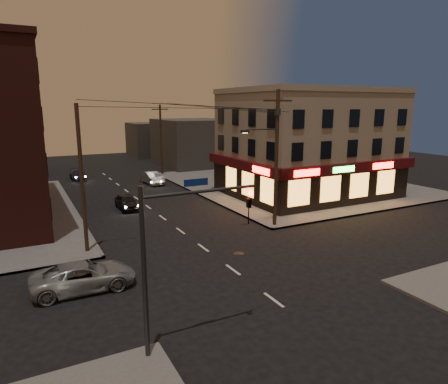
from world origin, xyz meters
TOP-DOWN VIEW (x-y plane):
  - ground at (0.00, 0.00)m, footprint 120.00×120.00m
  - sidewalk_ne at (18.00, 19.00)m, footprint 24.00×28.00m
  - pizza_building at (15.93, 13.43)m, footprint 15.85×12.85m
  - bg_building_ne_a at (14.00, 38.00)m, footprint 10.00×12.00m
  - bg_building_ne_b at (12.00, 52.00)m, footprint 8.00×8.00m
  - utility_pole_main at (6.68, 5.80)m, footprint 4.20×0.44m
  - utility_pole_far at (6.80, 32.00)m, footprint 0.26×0.26m
  - utility_pole_west at (-6.80, 6.50)m, footprint 0.24×0.24m
  - traffic_signal at (-5.57, -5.60)m, footprint 4.49×0.32m
  - suv_cross at (-7.75, 1.31)m, footprint 5.08×2.45m
  - sedan_near at (-1.89, 16.18)m, footprint 1.55×3.82m
  - sedan_mid at (3.66, 26.37)m, footprint 1.93×4.50m
  - sedan_far at (-3.68, 33.36)m, footprint 1.83×4.22m
  - fire_hydrant at (7.78, 11.41)m, footprint 0.37×0.37m

SIDE VIEW (x-z plane):
  - ground at x=0.00m, z-range 0.00..0.00m
  - sidewalk_ne at x=18.00m, z-range 0.00..0.15m
  - fire_hydrant at x=7.78m, z-range 0.19..1.02m
  - sedan_far at x=-3.68m, z-range 0.00..1.21m
  - sedan_near at x=-1.89m, z-range 0.00..1.30m
  - suv_cross at x=-7.75m, z-range 0.00..1.40m
  - sedan_mid at x=3.66m, z-range 0.00..1.44m
  - bg_building_ne_b at x=12.00m, z-range 0.00..6.00m
  - bg_building_ne_a at x=14.00m, z-range 0.00..7.00m
  - traffic_signal at x=-5.57m, z-range 0.92..7.39m
  - utility_pole_far at x=6.80m, z-range 0.15..9.15m
  - utility_pole_west at x=-6.80m, z-range 0.15..9.15m
  - pizza_building at x=15.93m, z-range 0.10..10.60m
  - utility_pole_main at x=6.68m, z-range 0.76..10.76m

